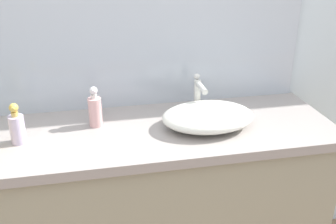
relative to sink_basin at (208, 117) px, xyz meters
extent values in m
cube|color=silver|center=(-0.37, 0.34, 0.35)|extent=(6.00, 0.06, 2.60)
cube|color=gray|center=(-0.34, 0.03, -0.52)|extent=(1.73, 0.49, 0.87)
cube|color=gray|center=(-0.34, 0.03, -0.07)|extent=(1.77, 0.53, 0.04)
cube|color=#B2BCC6|center=(-0.34, 0.30, 0.43)|extent=(1.73, 0.01, 0.95)
ellipsoid|color=silver|center=(0.00, 0.00, 0.00)|extent=(0.39, 0.28, 0.09)
cylinder|color=silver|center=(0.00, 0.17, 0.03)|extent=(0.03, 0.03, 0.15)
cylinder|color=silver|center=(0.00, 0.11, 0.09)|extent=(0.03, 0.12, 0.03)
sphere|color=silver|center=(0.00, 0.19, 0.11)|extent=(0.03, 0.03, 0.03)
cylinder|color=#D69F9C|center=(-0.46, 0.11, 0.01)|extent=(0.06, 0.06, 0.12)
cylinder|color=silver|center=(-0.46, 0.11, 0.09)|extent=(0.03, 0.03, 0.02)
sphere|color=silver|center=(-0.46, 0.11, 0.11)|extent=(0.03, 0.03, 0.03)
cylinder|color=silver|center=(-0.46, 0.10, 0.11)|extent=(0.02, 0.02, 0.02)
cylinder|color=silver|center=(-0.76, 0.01, 0.01)|extent=(0.06, 0.06, 0.11)
cylinder|color=tan|center=(-0.76, 0.01, 0.07)|extent=(0.03, 0.03, 0.02)
sphere|color=gold|center=(-0.76, 0.01, 0.10)|extent=(0.03, 0.03, 0.03)
cylinder|color=gold|center=(-0.76, 0.00, 0.10)|extent=(0.02, 0.02, 0.02)
camera|label=1|loc=(-0.45, -1.39, 0.68)|focal=40.98mm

